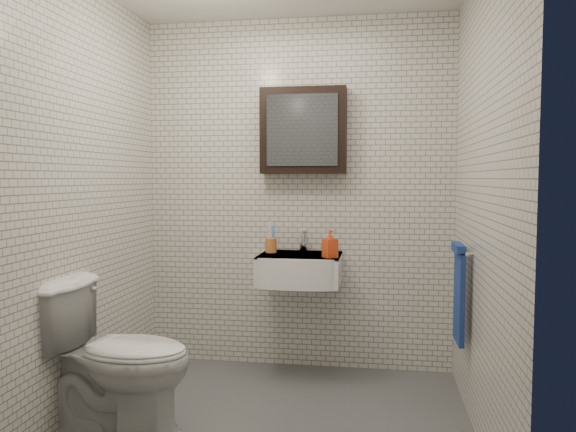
{
  "coord_description": "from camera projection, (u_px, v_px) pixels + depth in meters",
  "views": [
    {
      "loc": [
        0.57,
        -2.99,
        1.37
      ],
      "look_at": [
        0.02,
        0.45,
        1.13
      ],
      "focal_mm": 35.0,
      "sensor_mm": 36.0,
      "label": 1
    }
  ],
  "objects": [
    {
      "name": "ground",
      "position": [
        272.0,
        423.0,
        3.13
      ],
      "size": [
        2.2,
        2.0,
        0.01
      ],
      "primitive_type": "cube",
      "color": "#53565B",
      "rests_on": "ground"
    },
    {
      "name": "washbasin",
      "position": [
        299.0,
        269.0,
        3.79
      ],
      "size": [
        0.55,
        0.5,
        0.2
      ],
      "color": "white",
      "rests_on": "room_shell"
    },
    {
      "name": "soap_bottle",
      "position": [
        330.0,
        244.0,
        3.67
      ],
      "size": [
        0.11,
        0.11,
        0.18
      ],
      "primitive_type": "imported",
      "rotation": [
        0.0,
        0.0,
        0.61
      ],
      "color": "orange",
      "rests_on": "washbasin"
    },
    {
      "name": "faucet",
      "position": [
        303.0,
        242.0,
        3.98
      ],
      "size": [
        0.06,
        0.2,
        0.15
      ],
      "color": "silver",
      "rests_on": "washbasin"
    },
    {
      "name": "toothbrush_cup",
      "position": [
        271.0,
        245.0,
        3.92
      ],
      "size": [
        0.08,
        0.08,
        0.22
      ],
      "rotation": [
        0.0,
        0.0,
        0.02
      ],
      "color": "#C67231",
      "rests_on": "washbasin"
    },
    {
      "name": "towel_rail",
      "position": [
        459.0,
        289.0,
        3.26
      ],
      "size": [
        0.09,
        0.3,
        0.58
      ],
      "color": "silver",
      "rests_on": "room_shell"
    },
    {
      "name": "toilet",
      "position": [
        116.0,
        357.0,
        2.98
      ],
      "size": [
        0.85,
        0.52,
        0.84
      ],
      "primitive_type": "imported",
      "rotation": [
        0.0,
        0.0,
        1.51
      ],
      "color": "white",
      "rests_on": "ground"
    },
    {
      "name": "mirror_cabinet",
      "position": [
        303.0,
        131.0,
        3.92
      ],
      "size": [
        0.6,
        0.15,
        0.6
      ],
      "color": "black",
      "rests_on": "room_shell"
    },
    {
      "name": "room_shell",
      "position": [
        272.0,
        160.0,
        3.03
      ],
      "size": [
        2.22,
        2.02,
        2.51
      ],
      "color": "silver",
      "rests_on": "ground"
    }
  ]
}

